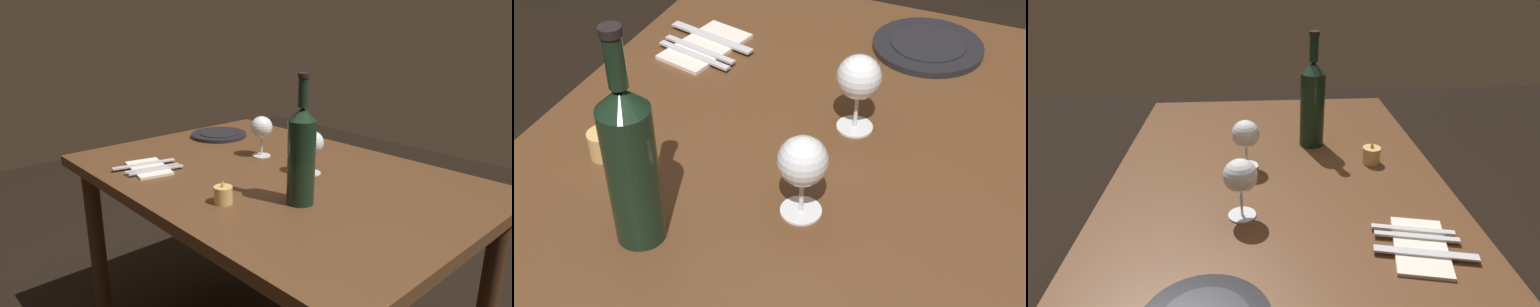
% 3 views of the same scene
% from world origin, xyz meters
% --- Properties ---
extents(dining_table, '(1.30, 0.90, 0.74)m').
position_xyz_m(dining_table, '(0.00, 0.00, 0.65)').
color(dining_table, '#56351E').
rests_on(dining_table, ground).
extents(wine_glass_left, '(0.08, 0.08, 0.15)m').
position_xyz_m(wine_glass_left, '(0.15, -0.09, 0.84)').
color(wine_glass_left, white).
rests_on(wine_glass_left, dining_table).
extents(wine_glass_right, '(0.08, 0.08, 0.14)m').
position_xyz_m(wine_glass_right, '(-0.09, -0.08, 0.84)').
color(wine_glass_right, white).
rests_on(wine_glass_right, dining_table).
extents(wine_bottle, '(0.08, 0.08, 0.35)m').
position_xyz_m(wine_bottle, '(-0.23, 0.12, 0.88)').
color(wine_bottle, black).
rests_on(wine_bottle, dining_table).
extents(votive_candle, '(0.05, 0.05, 0.07)m').
position_xyz_m(votive_candle, '(-0.09, 0.28, 0.76)').
color(votive_candle, '#DBB266').
rests_on(votive_candle, dining_table).
extents(dinner_plate, '(0.23, 0.23, 0.02)m').
position_xyz_m(dinner_plate, '(0.48, -0.15, 0.75)').
color(dinner_plate, black).
rests_on(dinner_plate, dining_table).
extents(folded_napkin, '(0.21, 0.15, 0.01)m').
position_xyz_m(folded_napkin, '(0.30, 0.29, 0.74)').
color(folded_napkin, silver).
rests_on(folded_napkin, dining_table).
extents(fork_inner, '(0.05, 0.18, 0.00)m').
position_xyz_m(fork_inner, '(0.27, 0.29, 0.75)').
color(fork_inner, silver).
rests_on(fork_inner, folded_napkin).
extents(fork_outer, '(0.05, 0.18, 0.00)m').
position_xyz_m(fork_outer, '(0.25, 0.29, 0.75)').
color(fork_outer, silver).
rests_on(fork_outer, folded_napkin).
extents(table_knife, '(0.06, 0.21, 0.00)m').
position_xyz_m(table_knife, '(0.33, 0.29, 0.75)').
color(table_knife, silver).
rests_on(table_knife, folded_napkin).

